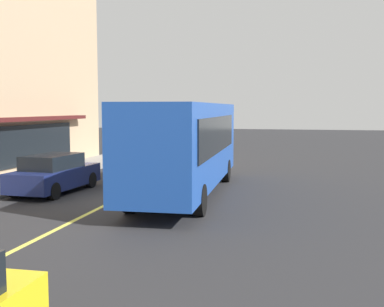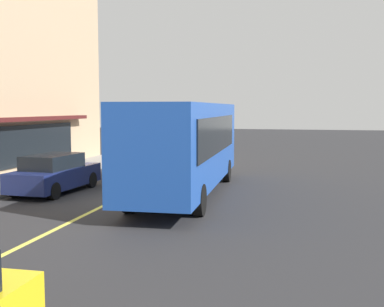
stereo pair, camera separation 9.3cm
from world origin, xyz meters
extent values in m
plane|color=#28282B|center=(0.00, 0.00, 0.00)|extent=(120.00, 120.00, 0.00)
cube|color=#D8D14C|center=(0.00, 0.00, 0.00)|extent=(36.00, 0.16, 0.01)
cube|color=#4C1919|center=(3.21, 6.55, 2.80)|extent=(15.05, 0.70, 0.20)
cube|color=black|center=(3.21, 6.77, 1.50)|extent=(12.90, 0.08, 2.00)
cube|color=#1E4CAD|center=(1.60, -2.26, 2.00)|extent=(11.08, 2.90, 3.00)
cube|color=black|center=(7.04, -2.07, 2.36)|extent=(0.20, 2.10, 1.80)
cube|color=black|center=(1.25, -1.01, 2.36)|extent=(8.80, 0.38, 1.32)
cube|color=black|center=(1.34, -3.54, 2.36)|extent=(8.80, 0.38, 1.32)
cube|color=#0CF259|center=(7.11, -2.06, 3.25)|extent=(0.15, 1.90, 0.36)
cube|color=#2D2D33|center=(7.14, -2.06, 0.75)|extent=(0.25, 2.40, 0.40)
cylinder|color=black|center=(5.07, -1.01, 0.50)|extent=(1.01, 0.34, 1.00)
cylinder|color=black|center=(5.16, -3.27, 0.50)|extent=(1.01, 0.34, 1.00)
cylinder|color=black|center=(-1.96, -1.26, 0.50)|extent=(1.01, 0.34, 1.00)
cylinder|color=black|center=(-1.88, -3.52, 0.50)|extent=(1.01, 0.34, 1.00)
cube|color=navy|center=(0.96, 2.95, 0.60)|extent=(4.39, 2.03, 0.75)
cube|color=black|center=(0.81, 2.96, 1.25)|extent=(2.49, 1.64, 0.55)
cylinder|color=black|center=(2.42, 3.69, 0.32)|extent=(0.65, 0.25, 0.64)
cylinder|color=black|center=(2.33, 2.05, 0.32)|extent=(0.65, 0.25, 0.64)
cylinder|color=black|center=(-0.42, 3.84, 0.32)|extent=(0.65, 0.25, 0.64)
cylinder|color=black|center=(-0.50, 2.20, 0.32)|extent=(0.65, 0.25, 0.64)
camera|label=1|loc=(-16.10, -6.49, 3.33)|focal=44.70mm
camera|label=2|loc=(-16.08, -6.58, 3.33)|focal=44.70mm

